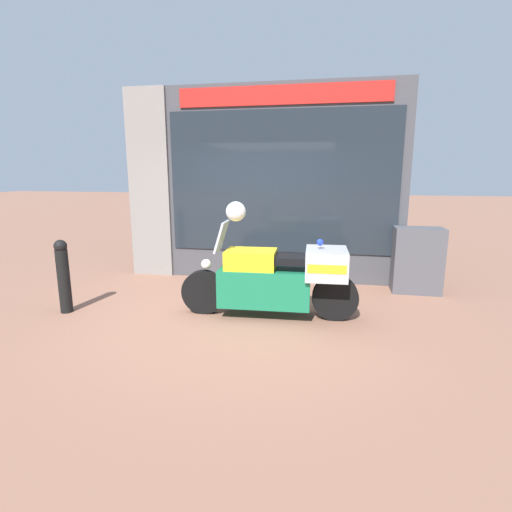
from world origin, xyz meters
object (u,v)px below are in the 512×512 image
object	(u,v)px
white_helmet	(236,211)
street_bollard	(63,275)
paramedic_motorcycle	(278,278)
utility_cabinet	(417,260)

from	to	relation	value
white_helmet	street_bollard	world-z (taller)	white_helmet
white_helmet	street_bollard	size ratio (longest dim) A/B	0.25
paramedic_motorcycle	white_helmet	xyz separation A→B (m)	(-0.57, -0.03, 0.90)
paramedic_motorcycle	utility_cabinet	world-z (taller)	paramedic_motorcycle
utility_cabinet	street_bollard	size ratio (longest dim) A/B	1.03
white_helmet	street_bollard	xyz separation A→B (m)	(-2.43, -0.37, -0.91)
white_helmet	street_bollard	distance (m)	2.62
paramedic_motorcycle	street_bollard	distance (m)	3.03
street_bollard	paramedic_motorcycle	bearing A→B (deg)	7.54
utility_cabinet	white_helmet	distance (m)	3.26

